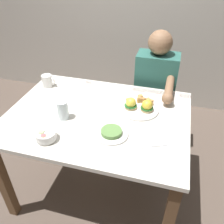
# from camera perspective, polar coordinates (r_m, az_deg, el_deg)

# --- Properties ---
(ground_plane) EXTENTS (6.00, 6.00, 0.00)m
(ground_plane) POSITION_cam_1_polar(r_m,az_deg,el_deg) (2.11, -2.81, -17.07)
(ground_plane) COLOR brown
(dining_table) EXTENTS (1.20, 0.90, 0.74)m
(dining_table) POSITION_cam_1_polar(r_m,az_deg,el_deg) (1.65, -3.44, -3.58)
(dining_table) COLOR white
(dining_table) RESTS_ON ground_plane
(eggs_benedict_plate) EXTENTS (0.27, 0.27, 0.09)m
(eggs_benedict_plate) POSITION_cam_1_polar(r_m,az_deg,el_deg) (1.62, 6.46, 1.32)
(eggs_benedict_plate) COLOR white
(eggs_benedict_plate) RESTS_ON dining_table
(fruit_bowl) EXTENTS (0.12, 0.12, 0.06)m
(fruit_bowl) POSITION_cam_1_polar(r_m,az_deg,el_deg) (1.42, -15.53, -5.49)
(fruit_bowl) COLOR white
(fruit_bowl) RESTS_ON dining_table
(coffee_mug) EXTENTS (0.11, 0.08, 0.09)m
(coffee_mug) POSITION_cam_1_polar(r_m,az_deg,el_deg) (1.95, -15.21, 7.27)
(coffee_mug) COLOR white
(coffee_mug) RESTS_ON dining_table
(fork) EXTENTS (0.15, 0.07, 0.00)m
(fork) POSITION_cam_1_polar(r_m,az_deg,el_deg) (1.37, 9.57, -8.00)
(fork) COLOR silver
(fork) RESTS_ON dining_table
(water_glass_near) EXTENTS (0.07, 0.07, 0.12)m
(water_glass_near) POSITION_cam_1_polar(r_m,az_deg,el_deg) (1.55, -11.62, 0.31)
(water_glass_near) COLOR silver
(water_glass_near) RESTS_ON dining_table
(side_plate) EXTENTS (0.20, 0.20, 0.04)m
(side_plate) POSITION_cam_1_polar(r_m,az_deg,el_deg) (1.42, -0.14, -5.03)
(side_plate) COLOR white
(side_plate) RESTS_ON dining_table
(diner_person) EXTENTS (0.34, 0.54, 1.14)m
(diner_person) POSITION_cam_1_polar(r_m,az_deg,el_deg) (2.08, 10.22, 5.43)
(diner_person) COLOR #33333D
(diner_person) RESTS_ON ground_plane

